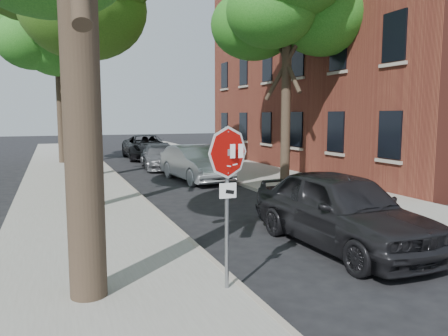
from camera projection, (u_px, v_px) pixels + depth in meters
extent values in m
plane|color=black|center=(265.00, 288.00, 7.33)|extent=(120.00, 120.00, 0.00)
cube|color=gray|center=(74.00, 186.00, 17.49)|extent=(4.00, 55.00, 0.12)
cube|color=gray|center=(264.00, 175.00, 20.59)|extent=(4.00, 55.00, 0.12)
cube|color=#9E9384|center=(125.00, 183.00, 18.24)|extent=(0.12, 55.00, 0.13)
cube|color=#9E9384|center=(223.00, 178.00, 19.84)|extent=(0.12, 55.00, 0.13)
cube|color=maroon|center=(377.00, 32.00, 24.45)|extent=(12.00, 20.00, 15.00)
cylinder|color=gray|center=(227.00, 209.00, 6.90)|extent=(0.06, 0.06, 2.60)
cube|color=#99999E|center=(228.00, 152.00, 6.77)|extent=(0.05, 0.06, 0.10)
cylinder|color=#99999E|center=(228.00, 152.00, 6.76)|extent=(0.76, 0.32, 0.82)
cylinder|color=white|center=(228.00, 153.00, 6.75)|extent=(0.76, 0.32, 0.82)
cylinder|color=#BE0C07|center=(228.00, 153.00, 6.75)|extent=(0.68, 0.29, 0.74)
cube|color=white|center=(216.00, 152.00, 6.66)|extent=(0.08, 0.00, 0.22)
cube|color=white|center=(224.00, 151.00, 6.71)|extent=(0.08, 0.00, 0.22)
cube|color=white|center=(233.00, 151.00, 6.76)|extent=(0.08, 0.00, 0.22)
cube|color=white|center=(241.00, 151.00, 6.81)|extent=(0.08, 0.00, 0.22)
cube|color=silver|center=(222.00, 165.00, 6.72)|extent=(0.08, 0.00, 0.03)
cube|color=silver|center=(229.00, 166.00, 6.76)|extent=(0.08, 0.00, 0.03)
cube|color=silver|center=(235.00, 165.00, 6.80)|extent=(0.08, 0.00, 0.03)
cube|color=white|center=(228.00, 191.00, 6.83)|extent=(0.28, 0.02, 0.24)
cube|color=black|center=(230.00, 192.00, 6.83)|extent=(0.15, 0.00, 0.08)
cylinder|color=black|center=(72.00, 44.00, 12.26)|extent=(0.44, 0.44, 9.50)
cylinder|color=black|center=(69.00, 63.00, 18.76)|extent=(0.48, 0.48, 10.00)
ellipsoid|color=#193B0B|center=(46.00, 8.00, 18.95)|extent=(4.20, 4.20, 3.36)
cylinder|color=black|center=(59.00, 85.00, 25.18)|extent=(0.40, 0.40, 9.00)
ellipsoid|color=#145914|center=(57.00, 40.00, 24.87)|extent=(4.16, 4.16, 3.33)
ellipsoid|color=#145914|center=(75.00, 22.00, 24.58)|extent=(3.40, 3.40, 2.72)
ellipsoid|color=#145914|center=(43.00, 48.00, 25.34)|extent=(3.78, 3.78, 3.02)
cylinder|color=black|center=(286.00, 73.00, 18.19)|extent=(0.40, 0.40, 9.00)
ellipsoid|color=#145914|center=(288.00, 11.00, 17.89)|extent=(4.16, 4.16, 3.33)
ellipsoid|color=#145914|center=(263.00, 23.00, 18.36)|extent=(3.78, 3.78, 3.02)
imported|color=black|center=(341.00, 209.00, 9.56)|extent=(2.18, 5.04, 1.69)
imported|color=#9A9DA1|center=(195.00, 163.00, 19.22)|extent=(2.10, 4.92, 1.58)
imported|color=#55565B|center=(160.00, 156.00, 23.68)|extent=(2.27, 4.72, 1.33)
imported|color=black|center=(146.00, 147.00, 28.84)|extent=(2.85, 5.84, 1.60)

